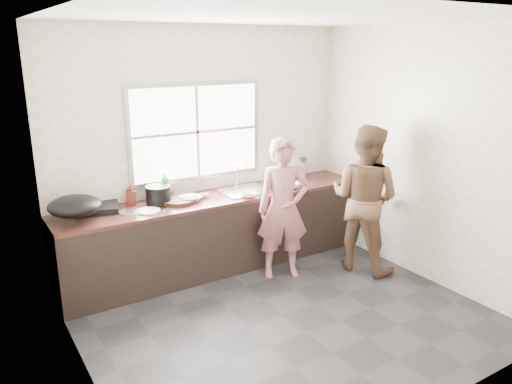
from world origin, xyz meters
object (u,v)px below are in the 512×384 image
cutting_board (178,200)px  pot_lid_right (153,209)px  bowl_mince (191,199)px  bottle_green (165,184)px  black_pot (158,195)px  dish_rack (287,167)px  bottle_brown_short (167,190)px  woman (283,213)px  burner (97,207)px  bowl_crabs (291,186)px  bottle_brown_tall (131,195)px  plate_food (149,211)px  glass_jar (154,196)px  pot_lid_left (131,212)px  wok (75,206)px  person_side (364,198)px  bowl_held (248,194)px

cutting_board → pot_lid_right: 0.35m
bowl_mince → bottle_green: bottle_green is taller
black_pot → dish_rack: dish_rack is taller
bottle_brown_short → cutting_board: bearing=-77.0°
woman → burner: bearing=-179.8°
bowl_crabs → dish_rack: (0.19, 0.36, 0.13)m
black_pot → bowl_mince: bearing=-17.6°
burner → bottle_brown_tall: bearing=-0.2°
cutting_board → woman: bearing=-31.2°
plate_food → bottle_green: bottle_green is taller
woman → cutting_board: 1.14m
bowl_mince → burner: 0.97m
bottle_green → bottle_brown_tall: bearing=-178.3°
bottle_green → glass_jar: bottle_green is taller
bottle_green → glass_jar: (-0.13, 0.00, -0.11)m
dish_rack → black_pot: bearing=-159.1°
burner → pot_lid_right: 0.57m
woman → pot_lid_left: bearing=-175.1°
wok → pot_lid_left: 0.55m
woman → black_pot: woman is taller
person_side → bottle_green: 2.22m
bowl_crabs → pot_lid_right: bearing=177.2°
glass_jar → pot_lid_right: size_ratio=0.39×
bowl_crabs → dish_rack: dish_rack is taller
bowl_mince → wok: size_ratio=0.45×
person_side → plate_food: person_side is taller
cutting_board → dish_rack: (1.54, 0.15, 0.13)m
bottle_brown_short → pot_lid_left: size_ratio=0.75×
bowl_crabs → bottle_brown_short: bottle_brown_short is taller
woman → plate_food: woman is taller
woman → plate_food: 1.43m
woman → pot_lid_left: 1.60m
bottle_brown_short → bowl_mince: bearing=-54.7°
cutting_board → bottle_green: bottle_green is taller
wok → dish_rack: size_ratio=1.20×
bottle_brown_tall → pot_lid_right: size_ratio=0.78×
bowl_crabs → glass_jar: glass_jar is taller
bowl_mince → glass_jar: bearing=143.2°
bowl_mince → burner: burner is taller
woman → bottle_brown_short: 1.30m
plate_food → pot_lid_left: size_ratio=0.96×
bowl_mince → black_pot: black_pot is taller
cutting_board → pot_lid_left: 0.55m
bowl_held → burner: 1.61m
bottle_green → bottle_brown_tall: 0.39m
bottle_green → bottle_brown_short: bottle_green is taller
bottle_brown_tall → bottle_brown_short: 0.41m
person_side → bowl_mince: bearing=42.2°
person_side → pot_lid_right: (-2.19, 0.79, 0.03)m
bowl_mince → glass_jar: (-0.33, 0.24, 0.02)m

